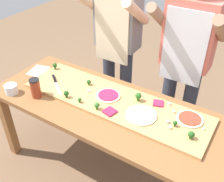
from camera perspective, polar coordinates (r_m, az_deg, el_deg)
ground_plane at (r=2.56m, az=-0.84°, el=-16.28°), size 8.00×8.00×0.00m
prep_table at (r=2.09m, az=-0.99°, el=-5.18°), size 1.89×0.73×0.74m
cutting_board at (r=2.05m, az=0.37°, el=-2.20°), size 1.49×0.43×0.02m
chefs_knife at (r=2.29m, az=-12.05°, el=1.94°), size 0.25×0.20×0.02m
pizza_whole_white_garlic at (r=1.91m, az=6.26°, el=-5.15°), size 0.23×0.23×0.02m
pizza_whole_tomato_red at (r=1.94m, az=16.35°, el=-5.76°), size 0.19×0.19×0.02m
pizza_whole_beet_magenta at (r=2.08m, az=-0.82°, el=-0.96°), size 0.19×0.19×0.02m
pizza_slice_far_left at (r=1.93m, az=-0.49°, el=-4.42°), size 0.10×0.10×0.01m
pizza_slice_center at (r=2.03m, az=9.91°, el=-2.61°), size 0.10×0.10×0.01m
broccoli_floret_front_mid at (r=2.08m, az=-9.81°, el=-0.55°), size 0.04×0.04×0.06m
broccoli_floret_back_mid at (r=1.94m, az=-3.27°, el=-3.10°), size 0.04×0.04×0.06m
broccoli_floret_back_right at (r=1.79m, az=16.67°, el=-9.00°), size 0.04×0.04×0.06m
broccoli_floret_center_right at (r=2.21m, az=-4.99°, el=1.91°), size 0.04×0.04×0.05m
broccoli_floret_center_left at (r=2.47m, az=-12.19°, el=5.37°), size 0.04×0.04×0.06m
broccoli_floret_front_left at (r=2.02m, az=-6.98°, el=-1.89°), size 0.03×0.03×0.04m
broccoli_floret_back_left at (r=1.85m, az=13.42°, el=-6.75°), size 0.03×0.03×0.05m
broccoli_floret_front_right at (r=2.02m, az=5.69°, el=-1.09°), size 0.05×0.05×0.07m
cheese_crumble_a at (r=2.13m, az=-5.05°, el=-0.01°), size 0.02×0.02×0.02m
cheese_crumble_b at (r=1.97m, az=13.09°, el=-4.35°), size 0.02×0.02×0.02m
cheese_crumble_c at (r=2.04m, az=12.20°, el=-2.72°), size 0.02×0.02×0.02m
cheese_crumble_d at (r=1.88m, az=11.92°, el=-6.52°), size 0.03×0.03×0.02m
cheese_crumble_e at (r=1.84m, az=12.32°, el=-7.72°), size 0.02×0.02×0.02m
cheese_crumble_f at (r=1.89m, az=19.13°, el=-7.67°), size 0.02×0.02×0.01m
flour_cup at (r=2.29m, az=-20.83°, el=0.30°), size 0.10×0.10×0.08m
sauce_jar at (r=2.16m, az=-16.13°, el=0.60°), size 0.08×0.08×0.16m
recipe_note at (r=2.54m, az=-15.57°, el=4.23°), size 0.18×0.21×0.00m
cook_left at (r=2.49m, az=1.13°, el=11.60°), size 0.54×0.39×1.67m
cook_right at (r=2.26m, az=15.66°, el=7.58°), size 0.54×0.39×1.67m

